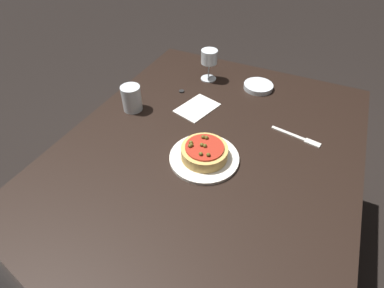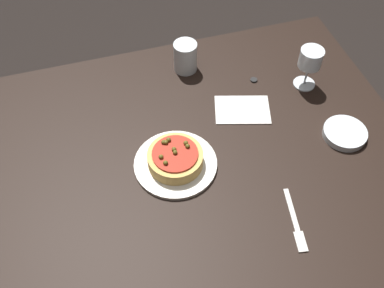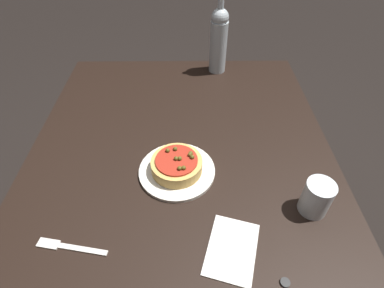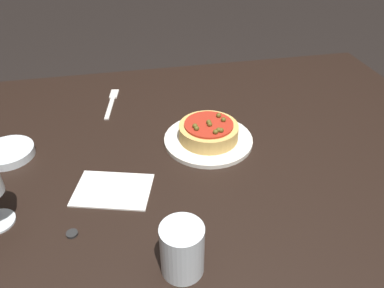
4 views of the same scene
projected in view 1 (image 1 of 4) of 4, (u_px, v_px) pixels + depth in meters
The scene contains 10 objects.
ground_plane at pixel (198, 259), 1.58m from camera, with size 14.00×14.00×0.00m, color black.
dining_table at pixel (201, 173), 1.12m from camera, with size 1.47×1.06×0.76m.
dinner_plate at pixel (204, 158), 1.06m from camera, with size 0.25×0.25×0.01m.
pizza at pixel (204, 152), 1.04m from camera, with size 0.16×0.16×0.06m.
wine_glass at pixel (209, 58), 1.40m from camera, with size 0.08×0.08×0.15m.
water_cup at pixel (132, 98), 1.25m from camera, with size 0.08×0.08×0.11m.
side_bowl at pixel (258, 86), 1.40m from camera, with size 0.14×0.14×0.02m.
fork at pixel (299, 137), 1.14m from camera, with size 0.05×0.19×0.00m.
paper_napkin at pixel (197, 108), 1.29m from camera, with size 0.21×0.17×0.00m.
bottle_cap at pixel (182, 91), 1.38m from camera, with size 0.02×0.02×0.01m.
Camera 1 is at (0.69, 0.29, 1.52)m, focal length 28.00 mm.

